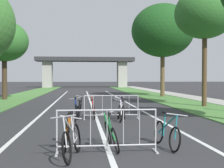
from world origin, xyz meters
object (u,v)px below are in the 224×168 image
(tree_left_cypress_far, at_px, (4,42))
(crowd_barrier_nearest, at_px, (107,131))
(tree_right_oak_mid, at_px, (163,31))
(bicycle_black_5, at_px, (78,111))
(bicycle_teal_6, at_px, (166,134))
(tree_right_maple_mid, at_px, (205,14))
(bicycle_orange_4, at_px, (67,134))
(bicycle_purple_1, at_px, (122,110))
(crowd_barrier_second, at_px, (111,107))
(bicycle_silver_8, at_px, (72,141))
(bicycle_blue_2, at_px, (77,110))
(bicycle_green_7, at_px, (111,134))
(bicycle_red_3, at_px, (94,110))
(bicycle_white_0, at_px, (120,112))

(tree_left_cypress_far, height_order, crowd_barrier_nearest, tree_left_cypress_far)
(tree_right_oak_mid, bearing_deg, bicycle_black_5, -117.14)
(tree_right_oak_mid, xyz_separation_m, bicycle_teal_6, (-5.56, -20.44, -6.01))
(tree_left_cypress_far, distance_m, tree_right_maple_mid, 15.88)
(tree_left_cypress_far, bearing_deg, bicycle_orange_4, -71.26)
(tree_right_maple_mid, bearing_deg, tree_left_cypress_far, 151.94)
(tree_left_cypress_far, bearing_deg, crowd_barrier_nearest, -69.07)
(crowd_barrier_nearest, xyz_separation_m, bicycle_purple_1, (1.23, 6.27, -0.16))
(crowd_barrier_nearest, distance_m, crowd_barrier_second, 5.90)
(tree_right_oak_mid, xyz_separation_m, bicycle_silver_8, (-7.96, -21.20, -5.97))
(crowd_barrier_nearest, distance_m, bicycle_black_5, 5.53)
(tree_left_cypress_far, height_order, bicycle_silver_8, tree_left_cypress_far)
(bicycle_black_5, bearing_deg, bicycle_blue_2, 101.50)
(bicycle_green_7, xyz_separation_m, bicycle_silver_8, (-0.96, -0.76, 0.02))
(crowd_barrier_second, distance_m, bicycle_blue_2, 1.63)
(tree_right_maple_mid, bearing_deg, bicycle_blue_2, -150.99)
(crowd_barrier_second, relative_size, bicycle_black_5, 1.35)
(tree_left_cypress_far, height_order, bicycle_blue_2, tree_left_cypress_far)
(bicycle_teal_6, bearing_deg, bicycle_green_7, -6.82)
(bicycle_black_5, bearing_deg, tree_left_cypress_far, 121.90)
(bicycle_teal_6, distance_m, bicycle_silver_8, 2.51)
(bicycle_red_3, bearing_deg, bicycle_orange_4, -95.14)
(tree_left_cypress_far, relative_size, bicycle_green_7, 3.89)
(bicycle_purple_1, height_order, bicycle_teal_6, bicycle_teal_6)
(bicycle_red_3, distance_m, bicycle_green_7, 5.93)
(bicycle_purple_1, bearing_deg, bicycle_teal_6, -85.73)
(tree_right_maple_mid, xyz_separation_m, bicycle_teal_6, (-5.44, -10.35, -5.45))
(bicycle_red_3, relative_size, bicycle_silver_8, 0.91)
(tree_left_cypress_far, height_order, bicycle_teal_6, tree_left_cypress_far)
(bicycle_orange_4, height_order, bicycle_teal_6, bicycle_orange_4)
(tree_right_oak_mid, height_order, bicycle_white_0, tree_right_oak_mid)
(bicycle_white_0, bearing_deg, bicycle_green_7, -98.44)
(bicycle_purple_1, height_order, bicycle_red_3, bicycle_red_3)
(tree_left_cypress_far, bearing_deg, bicycle_purple_1, -55.55)
(bicycle_green_7, bearing_deg, crowd_barrier_nearest, -112.62)
(bicycle_purple_1, bearing_deg, bicycle_black_5, -157.22)
(tree_right_maple_mid, distance_m, bicycle_teal_6, 12.90)
(tree_right_maple_mid, height_order, bicycle_black_5, tree_right_maple_mid)
(bicycle_blue_2, relative_size, bicycle_teal_6, 1.04)
(bicycle_black_5, bearing_deg, crowd_barrier_nearest, -76.40)
(bicycle_purple_1, height_order, bicycle_orange_4, bicycle_orange_4)
(tree_left_cypress_far, relative_size, bicycle_red_3, 4.07)
(tree_right_maple_mid, height_order, bicycle_orange_4, tree_right_maple_mid)
(tree_right_maple_mid, height_order, bicycle_teal_6, tree_right_maple_mid)
(crowd_barrier_nearest, height_order, bicycle_green_7, crowd_barrier_nearest)
(crowd_barrier_second, xyz_separation_m, bicycle_red_3, (-0.75, 0.48, -0.16))
(bicycle_teal_6, bearing_deg, bicycle_white_0, -89.86)
(tree_right_maple_mid, relative_size, bicycle_silver_8, 4.20)
(bicycle_orange_4, bearing_deg, bicycle_teal_6, 172.75)
(crowd_barrier_second, height_order, bicycle_orange_4, crowd_barrier_second)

